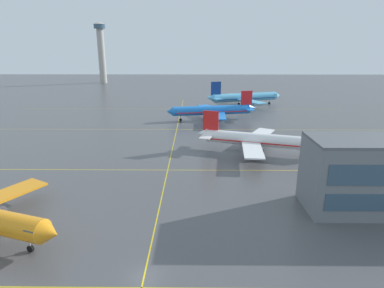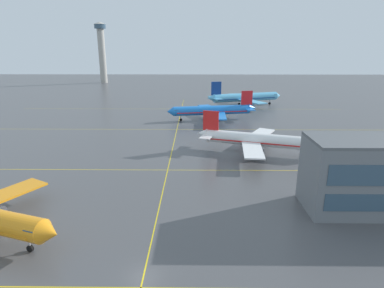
{
  "view_description": "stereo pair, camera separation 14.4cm",
  "coord_description": "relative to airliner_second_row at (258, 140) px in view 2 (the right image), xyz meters",
  "views": [
    {
      "loc": [
        6.24,
        -33.33,
        27.26
      ],
      "look_at": [
        5.55,
        41.11,
        4.68
      ],
      "focal_mm": 30.17,
      "sensor_mm": 36.0,
      "label": 1
    },
    {
      "loc": [
        6.39,
        -33.33,
        27.26
      ],
      "look_at": [
        5.55,
        41.11,
        4.68
      ],
      "focal_mm": 30.17,
      "sensor_mm": 36.0,
      "label": 2
    }
  ],
  "objects": [
    {
      "name": "airliner_second_row",
      "position": [
        0.0,
        0.0,
        0.0
      ],
      "size": [
        33.47,
        28.58,
        10.62
      ],
      "color": "white",
      "rests_on": "ground"
    },
    {
      "name": "control_tower",
      "position": [
        -88.1,
        172.38,
        22.03
      ],
      "size": [
        8.82,
        8.82,
        44.91
      ],
      "color": "#ADA89E",
      "rests_on": "ground"
    },
    {
      "name": "taxiway_markings",
      "position": [
        -22.98,
        6.22,
        -3.62
      ],
      "size": [
        145.1,
        166.48,
        0.01
      ],
      "color": "yellow",
      "rests_on": "ground"
    },
    {
      "name": "airliner_third_row",
      "position": [
        -9.91,
        40.45,
        0.1
      ],
      "size": [
        35.0,
        29.8,
        10.91
      ],
      "color": "blue",
      "rests_on": "ground"
    },
    {
      "name": "ground_plane",
      "position": [
        -22.98,
        -48.53,
        -3.63
      ],
      "size": [
        600.0,
        600.0,
        0.0
      ],
      "primitive_type": "plane",
      "color": "#4C4C4F"
    },
    {
      "name": "airliner_far_left_stand",
      "position": [
        6.74,
        71.52,
        0.42
      ],
      "size": [
        37.32,
        31.88,
        11.85
      ],
      "color": "#5BB7E5",
      "rests_on": "ground"
    }
  ]
}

